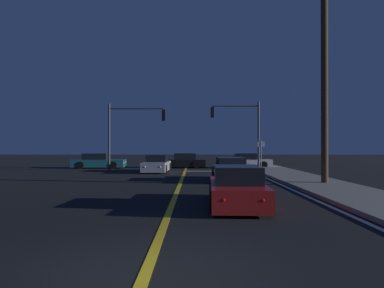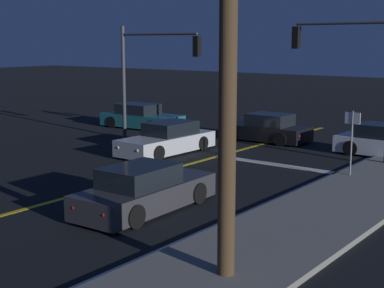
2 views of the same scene
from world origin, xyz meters
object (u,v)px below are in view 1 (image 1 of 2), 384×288
car_following_oncoming_silver (157,164)px  traffic_signal_near_right (241,124)px  car_lead_oncoming_charcoal (230,170)px  traffic_signal_far_left (130,125)px  utility_pole_right (324,73)px  car_side_waiting_teal (98,162)px  car_mid_block_red (237,188)px  car_parked_curb_white (247,162)px  car_far_approaching_black (183,161)px  street_sign_corner (261,151)px

car_following_oncoming_silver → traffic_signal_near_right: (6.94, 3.01, 3.34)m
car_following_oncoming_silver → car_lead_oncoming_charcoal: bearing=127.0°
traffic_signal_far_left → utility_pole_right: 16.48m
car_side_waiting_teal → utility_pole_right: utility_pole_right is taller
car_mid_block_red → traffic_signal_far_left: bearing=113.1°
utility_pole_right → car_following_oncoming_silver: bearing=134.8°
car_side_waiting_teal → traffic_signal_far_left: (3.48, -3.09, 3.14)m
car_lead_oncoming_charcoal → utility_pole_right: utility_pole_right is taller
car_side_waiting_teal → car_parked_curb_white: (13.61, 0.32, -0.00)m
car_following_oncoming_silver → car_mid_block_red: 16.46m
car_far_approaching_black → utility_pole_right: (7.68, -14.84, 5.15)m
car_lead_oncoming_charcoal → car_side_waiting_teal: same height
car_following_oncoming_silver → car_side_waiting_teal: 7.49m
car_parked_curb_white → street_sign_corner: size_ratio=1.77×
utility_pole_right → street_sign_corner: 10.74m
car_side_waiting_teal → car_far_approaching_black: same height
car_following_oncoming_silver → utility_pole_right: 14.49m
car_lead_oncoming_charcoal → car_side_waiting_teal: (-10.82, 11.70, 0.00)m
car_far_approaching_black → utility_pole_right: size_ratio=0.39×
car_following_oncoming_silver → traffic_signal_near_right: 8.27m
car_mid_block_red → traffic_signal_near_right: 19.35m
car_lead_oncoming_charcoal → utility_pole_right: bearing=-31.7°
traffic_signal_far_left → street_sign_corner: bearing=-7.6°
car_following_oncoming_silver → car_side_waiting_teal: same height
car_following_oncoming_silver → street_sign_corner: street_sign_corner is taller
car_lead_oncoming_charcoal → car_mid_block_red: size_ratio=0.97×
car_following_oncoming_silver → car_parked_curb_white: size_ratio=1.12×
utility_pole_right → traffic_signal_far_left: bearing=136.7°
car_side_waiting_teal → car_parked_curb_white: same height
traffic_signal_far_left → traffic_signal_near_right: bearing=8.6°
traffic_signal_far_left → street_sign_corner: traffic_signal_far_left is taller
car_far_approaching_black → street_sign_corner: bearing=-128.7°
utility_pole_right → car_mid_block_red: bearing=-129.7°
car_lead_oncoming_charcoal → car_far_approaching_black: size_ratio=1.08×
car_mid_block_red → car_following_oncoming_silver: bearing=107.4°
utility_pole_right → car_parked_curb_white: bearing=96.9°
car_parked_curb_white → street_sign_corner: bearing=5.5°
car_lead_oncoming_charcoal → car_mid_block_red: 8.90m
car_far_approaching_black → street_sign_corner: (6.28, -5.01, 1.03)m
street_sign_corner → car_mid_block_red: bearing=-103.3°
car_following_oncoming_silver → car_far_approaching_black: bearing=-108.1°
car_following_oncoming_silver → car_far_approaching_black: size_ratio=1.11×
car_following_oncoming_silver → traffic_signal_near_right: size_ratio=0.81×
car_mid_block_red → car_lead_oncoming_charcoal: bearing=87.9°
traffic_signal_far_left → utility_pole_right: (11.89, -11.22, 2.01)m
car_mid_block_red → traffic_signal_near_right: bearing=84.3°
car_far_approaching_black → traffic_signal_far_left: traffic_signal_far_left is taller
car_lead_oncoming_charcoal → car_parked_curb_white: (2.79, 12.03, -0.00)m
car_lead_oncoming_charcoal → car_parked_curb_white: bearing=75.2°
car_lead_oncoming_charcoal → car_following_oncoming_silver: bearing=123.7°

